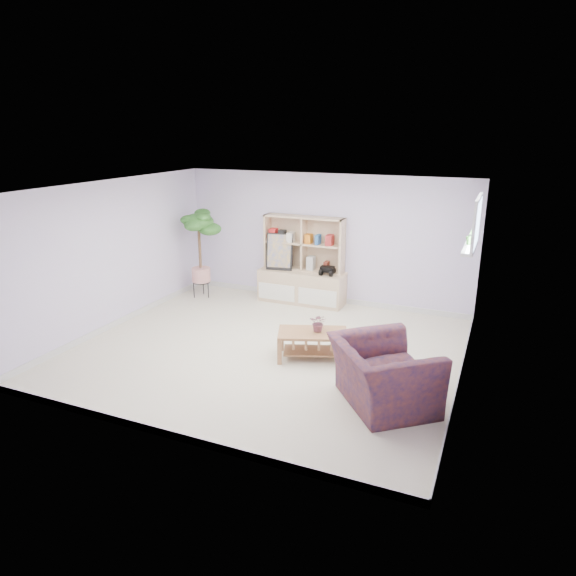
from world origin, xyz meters
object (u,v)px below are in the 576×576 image
at_px(coffee_table, 312,345).
at_px(armchair, 383,370).
at_px(floor_tree, 200,254).
at_px(storage_unit, 302,261).

height_order(coffee_table, armchair, armchair).
relative_size(coffee_table, floor_tree, 0.57).
bearing_deg(armchair, coffee_table, 15.45).
bearing_deg(coffee_table, storage_unit, 95.06).
relative_size(storage_unit, floor_tree, 0.95).
bearing_deg(storage_unit, floor_tree, -166.54).
height_order(storage_unit, floor_tree, floor_tree).
bearing_deg(armchair, storage_unit, -2.58).
xyz_separation_m(coffee_table, armchair, (1.22, -0.88, 0.24)).
relative_size(storage_unit, coffee_table, 1.67).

